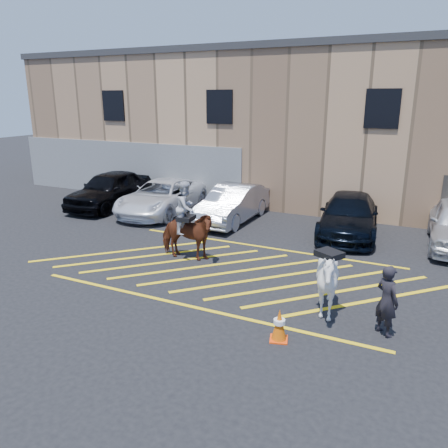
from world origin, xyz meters
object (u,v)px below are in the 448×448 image
at_px(car_silver_sedan, 233,204).
at_px(mounted_bay, 186,229).
at_px(handler, 387,300).
at_px(traffic_cone, 279,325).
at_px(car_white_pickup, 162,197).
at_px(car_black_suv, 110,189).
at_px(saddled_white, 327,281).
at_px(car_blue_suv, 349,215).

xyz_separation_m(car_silver_sedan, mounted_bay, (0.51, -4.71, 0.27)).
distance_m(handler, traffic_cone, 2.41).
bearing_deg(traffic_cone, mounted_bay, 141.35).
bearing_deg(car_white_pickup, car_black_suv, 178.20).
distance_m(mounted_bay, traffic_cone, 5.47).
bearing_deg(saddled_white, traffic_cone, -112.76).
distance_m(car_white_pickup, car_silver_sedan, 3.44).
height_order(car_white_pickup, handler, handler).
distance_m(car_black_suv, car_white_pickup, 2.83).
bearing_deg(car_blue_suv, car_white_pickup, 176.53).
xyz_separation_m(car_white_pickup, car_silver_sedan, (3.44, 0.10, 0.02)).
xyz_separation_m(car_black_suv, car_blue_suv, (10.97, 0.50, -0.11)).
bearing_deg(handler, mounted_bay, 20.74).
bearing_deg(traffic_cone, car_blue_suv, 90.31).
bearing_deg(car_white_pickup, traffic_cone, -48.15).
bearing_deg(saddled_white, mounted_bay, 159.40).
bearing_deg(mounted_bay, car_black_suv, 146.35).
height_order(car_blue_suv, saddled_white, saddled_white).
relative_size(saddled_white, traffic_cone, 2.85).
relative_size(handler, mounted_bay, 0.64).
bearing_deg(car_blue_suv, car_black_suv, 176.32).
distance_m(handler, saddled_white, 1.40).
distance_m(car_black_suv, saddled_white, 13.28).
relative_size(car_black_suv, saddled_white, 2.40).
bearing_deg(handler, car_blue_suv, -34.24).
distance_m(car_white_pickup, saddled_white, 10.94).
height_order(car_silver_sedan, traffic_cone, car_silver_sedan).
relative_size(car_white_pickup, car_blue_suv, 1.04).
bearing_deg(handler, car_black_suv, 12.64).
relative_size(car_blue_suv, mounted_bay, 2.00).
bearing_deg(car_blue_suv, saddled_white, -90.47).
height_order(car_blue_suv, traffic_cone, car_blue_suv).
relative_size(handler, saddled_white, 0.78).
relative_size(car_black_suv, mounted_bay, 1.97).
bearing_deg(car_silver_sedan, traffic_cone, -58.63).
bearing_deg(traffic_cone, car_white_pickup, 135.67).
height_order(car_white_pickup, mounted_bay, mounted_bay).
xyz_separation_m(car_blue_suv, handler, (2.06, -7.16, 0.07)).
bearing_deg(car_black_suv, car_white_pickup, -0.71).
bearing_deg(mounted_bay, car_blue_suv, 50.04).
relative_size(car_silver_sedan, traffic_cone, 6.28).
bearing_deg(car_blue_suv, handler, -80.24).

